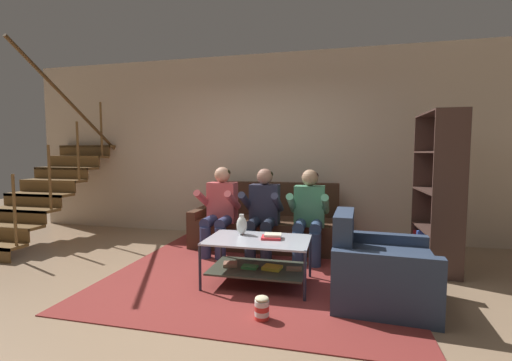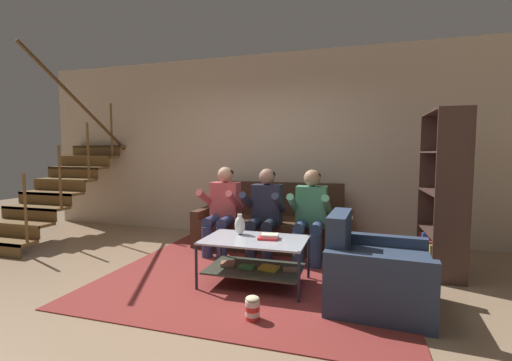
% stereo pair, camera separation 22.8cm
% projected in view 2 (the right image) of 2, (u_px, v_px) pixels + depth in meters
% --- Properties ---
extents(ground, '(16.80, 16.80, 0.00)m').
position_uv_depth(ground, '(208.00, 293.00, 3.28)').
color(ground, '#9C7E61').
extents(back_partition, '(8.40, 0.12, 2.90)m').
position_uv_depth(back_partition, '(271.00, 146.00, 5.51)').
color(back_partition, beige).
rests_on(back_partition, ground).
extents(staircase_run, '(1.03, 2.78, 2.77)m').
position_uv_depth(staircase_run, '(72.00, 172.00, 5.67)').
color(staircase_run, brown).
rests_on(staircase_run, ground).
extents(couch, '(2.18, 0.88, 0.90)m').
position_uv_depth(couch, '(274.00, 226.00, 4.94)').
color(couch, '#482D1F').
rests_on(couch, ground).
extents(person_seated_left, '(0.50, 0.58, 1.15)m').
position_uv_depth(person_seated_left, '(222.00, 207.00, 4.58)').
color(person_seated_left, navy).
rests_on(person_seated_left, ground).
extents(person_seated_middle, '(0.50, 0.58, 1.14)m').
position_uv_depth(person_seated_middle, '(265.00, 209.00, 4.41)').
color(person_seated_middle, '#1C2232').
rests_on(person_seated_middle, ground).
extents(person_seated_right, '(0.50, 0.58, 1.13)m').
position_uv_depth(person_seated_right, '(310.00, 212.00, 4.24)').
color(person_seated_right, navy).
rests_on(person_seated_right, ground).
extents(coffee_table, '(1.04, 0.65, 0.47)m').
position_uv_depth(coffee_table, '(255.00, 255.00, 3.48)').
color(coffee_table, silver).
rests_on(coffee_table, ground).
extents(area_rug, '(3.11, 3.42, 0.01)m').
position_uv_depth(area_rug, '(263.00, 264.00, 4.11)').
color(area_rug, maroon).
rests_on(area_rug, ground).
extents(vase, '(0.11, 0.11, 0.22)m').
position_uv_depth(vase, '(240.00, 225.00, 3.66)').
color(vase, silver).
rests_on(vase, coffee_table).
extents(book_stack, '(0.22, 0.19, 0.05)m').
position_uv_depth(book_stack, '(269.00, 237.00, 3.47)').
color(book_stack, red).
rests_on(book_stack, coffee_table).
extents(bookshelf, '(0.35, 0.89, 1.80)m').
position_uv_depth(bookshelf, '(444.00, 214.00, 3.86)').
color(bookshelf, '#473029').
rests_on(bookshelf, ground).
extents(armchair, '(0.90, 0.88, 0.81)m').
position_uv_depth(armchair, '(375.00, 275.00, 3.00)').
color(armchair, '#2D3B54').
rests_on(armchair, ground).
extents(popcorn_tub, '(0.12, 0.12, 0.20)m').
position_uv_depth(popcorn_tub, '(252.00, 308.00, 2.74)').
color(popcorn_tub, red).
rests_on(popcorn_tub, ground).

